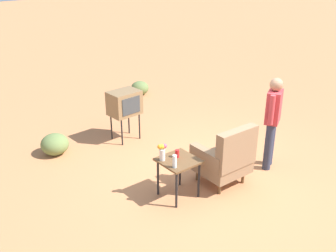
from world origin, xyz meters
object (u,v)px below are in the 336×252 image
object	(u,v)px
armchair	(226,157)
person_standing	(273,118)
side_table	(178,165)
flower_vase	(162,151)
bottle_short_clear	(175,161)
soda_can_red	(177,154)
tv_on_stand	(124,103)

from	to	relation	value
armchair	person_standing	bearing A→B (deg)	176.07
side_table	person_standing	world-z (taller)	person_standing
flower_vase	bottle_short_clear	bearing A→B (deg)	90.82
armchair	side_table	xyz separation A→B (m)	(0.81, -0.22, 0.05)
soda_can_red	tv_on_stand	bearing A→B (deg)	-101.73
side_table	flower_vase	bearing A→B (deg)	-36.26
bottle_short_clear	flower_vase	size ratio (longest dim) A/B	0.75
person_standing	bottle_short_clear	xyz separation A→B (m)	(2.04, -0.15, -0.20)
flower_vase	side_table	bearing A→B (deg)	143.74
armchair	bottle_short_clear	world-z (taller)	armchair
person_standing	soda_can_red	bearing A→B (deg)	-11.37
flower_vase	tv_on_stand	bearing A→B (deg)	-108.07
side_table	tv_on_stand	size ratio (longest dim) A/B	0.62
armchair	bottle_short_clear	bearing A→B (deg)	-4.22
bottle_short_clear	soda_can_red	xyz separation A→B (m)	(-0.23, -0.22, -0.04)
tv_on_stand	side_table	bearing A→B (deg)	77.78
person_standing	bottle_short_clear	distance (m)	2.05
person_standing	bottle_short_clear	world-z (taller)	person_standing
armchair	person_standing	xyz separation A→B (m)	(-1.03, 0.07, 0.44)
armchair	tv_on_stand	size ratio (longest dim) A/B	1.03
side_table	person_standing	size ratio (longest dim) A/B	0.39
armchair	side_table	bearing A→B (deg)	-14.91
person_standing	soda_can_red	xyz separation A→B (m)	(1.81, -0.36, -0.24)
side_table	bottle_short_clear	world-z (taller)	bottle_short_clear
person_standing	soda_can_red	distance (m)	1.86
bottle_short_clear	soda_can_red	bearing A→B (deg)	-136.48
tv_on_stand	soda_can_red	distance (m)	2.21
side_table	person_standing	distance (m)	1.91
person_standing	flower_vase	xyz separation A→B (m)	(2.04, -0.43, -0.15)
tv_on_stand	bottle_short_clear	size ratio (longest dim) A/B	5.15
side_table	tv_on_stand	distance (m)	2.31
tv_on_stand	flower_vase	distance (m)	2.21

